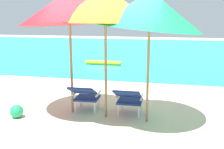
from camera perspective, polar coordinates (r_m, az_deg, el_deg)
ground_plane at (r=9.68m, az=4.63°, el=-0.18°), size 40.00×40.00×0.00m
ocean_band at (r=17.49m, az=8.52°, el=5.23°), size 40.00×18.00×0.01m
swim_buoy at (r=11.82m, az=-1.91°, el=2.58°), size 1.60×0.18×0.18m
lounge_chair_left at (r=5.82m, az=-5.81°, el=-4.38°), size 0.58×0.90×0.68m
lounge_chair_right at (r=5.57m, az=3.62°, el=-5.10°), size 0.56×0.88×0.68m
beach_umbrella_left at (r=5.64m, az=-9.19°, el=14.06°), size 2.84×2.82×2.66m
beach_umbrella_center at (r=5.28m, az=-1.43°, el=14.65°), size 2.32×2.32×2.62m
beach_umbrella_right at (r=5.08m, az=8.16°, el=13.53°), size 2.08×2.03×2.61m
beach_ball at (r=5.92m, az=-19.88°, el=-7.46°), size 0.28×0.28×0.28m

